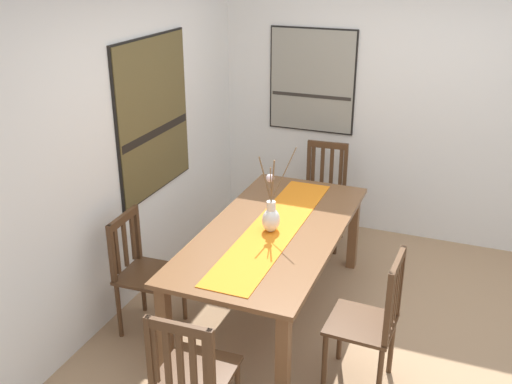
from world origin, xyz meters
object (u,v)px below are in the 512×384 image
Objects in this scene: painting_on_back_wall at (153,116)px; chair_0 at (372,319)px; chair_3 at (192,374)px; painting_on_side_wall at (312,81)px; dining_table at (274,240)px; centerpiece_vase at (271,216)px; chair_2 at (323,193)px; chair_1 at (143,271)px.

chair_0 is at bearing -112.05° from painting_on_back_wall.
painting_on_side_wall is (3.21, 0.28, 1.00)m from chair_3.
dining_table is 2.05× the size of painting_on_side_wall.
painting_on_side_wall is (2.35, 1.13, 0.98)m from chair_0.
centerpiece_vase reaches higher than chair_2.
centerpiece_vase is at bearing 1.37° from chair_3.
chair_0 is 0.77× the size of painting_on_back_wall.
chair_2 is 1.11m from painting_on_side_wall.
centerpiece_vase is 1.46m from chair_2.
painting_on_side_wall is at bearing -30.35° from painting_on_back_wall.
chair_2 is at bearing -1.02° from centerpiece_vase.
chair_1 is at bearing 121.51° from dining_table.
painting_on_back_wall is at bearing 67.95° from chair_0.
chair_3 is at bearing -145.06° from painting_on_back_wall.
painting_on_back_wall reaches higher than chair_2.
chair_0 is 1.21m from chair_3.
painting_on_side_wall is (2.32, -0.58, 1.01)m from chair_1.
chair_2 is 1.85m from painting_on_back_wall.
chair_3 is (-2.78, -0.01, -0.01)m from chair_2.
painting_on_back_wall is (0.79, 0.31, 0.95)m from chair_1.
centerpiece_vase is 0.65× the size of painting_on_side_wall.
chair_1 is 1.00× the size of chair_3.
painting_on_side_wall reaches higher than chair_1.
painting_on_side_wall is at bearing 8.22° from dining_table.
painting_on_back_wall is 1.26× the size of painting_on_side_wall.
chair_0 is 2.78m from painting_on_side_wall.
chair_2 is at bearing 0.16° from chair_3.
chair_3 is (-0.87, 0.84, -0.02)m from chair_0.
centerpiece_vase reaches higher than chair_0.
painting_on_side_wall is (1.53, -0.89, 0.06)m from painting_on_back_wall.
chair_3 reaches higher than dining_table.
dining_table is 1.04m from chair_0.
painting_on_back_wall is at bearing 74.64° from centerpiece_vase.
dining_table is 2.25× the size of chair_1.
centerpiece_vase reaches higher than chair_1.
centerpiece_vase is at bearing 178.98° from chair_2.
chair_2 is (1.89, -0.86, 0.02)m from chair_1.
dining_table is at bearing 57.85° from chair_0.
dining_table is 2.00m from painting_on_side_wall.
centerpiece_vase is at bearing -60.36° from chair_1.
dining_table is at bearing -103.32° from painting_on_back_wall.
chair_3 is (-1.37, -0.03, -0.38)m from centerpiece_vase.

